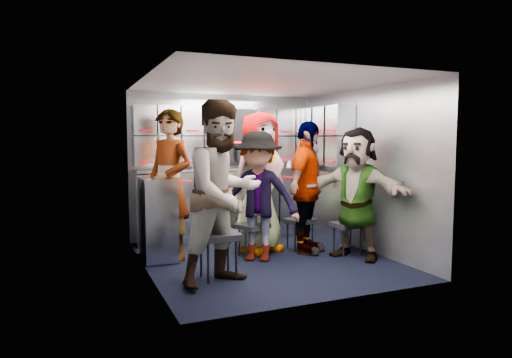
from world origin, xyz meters
name	(u,v)px	position (x,y,z in m)	size (l,w,h in m)	color
floor	(266,260)	(0.00, 0.00, 0.00)	(3.00, 3.00, 0.00)	black
wall_back	(225,166)	(0.00, 1.50, 1.05)	(2.80, 0.04, 2.10)	gray
wall_left	(146,177)	(-1.40, 0.00, 1.05)	(0.04, 3.00, 2.10)	gray
wall_right	(364,170)	(1.40, 0.00, 1.05)	(0.04, 3.00, 2.10)	gray
ceiling	(266,83)	(0.00, 0.00, 2.10)	(2.80, 3.00, 0.02)	silver
cart_bank_back	(230,205)	(0.00, 1.29, 0.49)	(2.68, 0.38, 0.99)	#A5ABB5
cart_bank_left	(157,218)	(-1.19, 0.56, 0.49)	(0.38, 0.76, 0.99)	#A5ABB5
counter	(230,169)	(0.00, 1.29, 1.01)	(2.68, 0.42, 0.03)	#B6B9BE
locker_bank_back	(228,136)	(0.00, 1.35, 1.49)	(2.68, 0.28, 0.82)	#A5ABB5
locker_bank_right	(326,136)	(1.25, 0.70, 1.49)	(0.28, 1.00, 0.82)	#A5ABB5
right_cabinet	(329,206)	(1.25, 0.60, 0.50)	(0.28, 1.20, 1.00)	#A5ABB5
coffee_niche	(238,137)	(0.18, 1.41, 1.47)	(0.46, 0.16, 0.84)	black
red_latch_strip	(234,179)	(0.00, 1.09, 0.88)	(2.60, 0.02, 0.03)	#B60C16
jump_seat_near_left	(218,238)	(-0.75, -0.48, 0.43)	(0.43, 0.40, 0.48)	black
jump_seat_mid_left	(252,228)	(-0.09, 0.21, 0.36)	(0.45, 0.44, 0.41)	black
jump_seat_center	(254,220)	(0.11, 0.62, 0.38)	(0.46, 0.45, 0.43)	black
jump_seat_mid_right	(300,222)	(0.63, 0.31, 0.36)	(0.42, 0.41, 0.41)	black
jump_seat_near_right	(347,226)	(1.05, -0.16, 0.36)	(0.35, 0.33, 0.40)	black
attendant_standing	(170,185)	(-1.05, 0.47, 0.90)	(0.66, 0.43, 1.81)	black
attendant_arc_a	(224,193)	(-0.75, -0.66, 0.92)	(0.89, 0.69, 1.83)	black
attendant_arc_b	(258,196)	(-0.09, 0.03, 0.77)	(0.99, 0.57, 1.54)	black
attendant_arc_c	(260,182)	(0.11, 0.44, 0.90)	(0.88, 0.57, 1.79)	black
attendant_arc_d	(307,187)	(0.63, 0.13, 0.84)	(0.98, 0.41, 1.67)	black
attendant_arc_e	(356,193)	(1.05, -0.34, 0.80)	(1.48, 0.47, 1.60)	black
bottle_left	(210,160)	(-0.32, 1.24, 1.15)	(0.06, 0.06, 0.25)	white
bottle_mid	(182,160)	(-0.71, 1.24, 1.15)	(0.07, 0.07, 0.25)	white
bottle_right	(267,160)	(0.57, 1.24, 1.14)	(0.07, 0.07, 0.22)	white
cup_left	(195,166)	(-0.53, 1.23, 1.08)	(0.07, 0.07, 0.10)	#CEB891
cup_right	(289,164)	(0.92, 1.23, 1.08)	(0.07, 0.07, 0.10)	#CEB891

